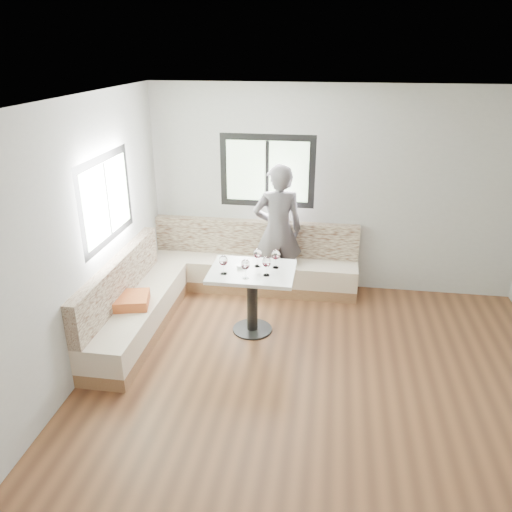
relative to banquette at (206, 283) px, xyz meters
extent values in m
cube|color=brown|center=(1.59, -1.63, -0.33)|extent=(5.00, 5.00, 0.01)
cube|color=white|center=(1.59, -1.63, 2.47)|extent=(5.00, 5.00, 0.01)
cube|color=#B7B7B2|center=(1.59, 0.87, 1.07)|extent=(5.00, 0.01, 2.80)
cube|color=#B7B7B2|center=(1.59, -4.13, 1.07)|extent=(5.00, 0.01, 2.80)
cube|color=#B7B7B2|center=(-0.91, -1.63, 1.07)|extent=(0.01, 5.00, 2.80)
cube|color=black|center=(0.69, 0.86, 1.32)|extent=(1.30, 0.02, 1.00)
cube|color=black|center=(-0.90, -0.73, 1.32)|extent=(0.02, 1.30, 1.00)
cube|color=#9B6E4B|center=(0.54, 0.60, -0.25)|extent=(2.90, 0.55, 0.16)
cube|color=beige|center=(0.54, 0.60, -0.03)|extent=(2.90, 0.55, 0.29)
cube|color=beige|center=(0.54, 0.80, 0.37)|extent=(2.90, 0.14, 0.50)
cube|color=#9B6E4B|center=(-0.63, -0.80, -0.25)|extent=(0.55, 2.25, 0.16)
cube|color=beige|center=(-0.63, -0.80, -0.03)|extent=(0.55, 2.25, 0.29)
cube|color=beige|center=(-0.84, -0.80, 0.37)|extent=(0.14, 2.25, 0.50)
cube|color=#BD3627|center=(-0.65, -0.94, 0.18)|extent=(0.49, 0.49, 0.12)
cylinder|color=black|center=(0.71, -0.54, -0.32)|extent=(0.48, 0.48, 0.02)
cylinder|color=black|center=(0.71, -0.54, 0.05)|extent=(0.13, 0.13, 0.77)
cube|color=silver|center=(0.71, -0.54, 0.46)|extent=(0.99, 0.77, 0.04)
imported|color=#534E52|center=(0.89, 0.54, 0.59)|extent=(0.76, 0.60, 1.84)
cylinder|color=white|center=(0.56, -0.49, 0.50)|extent=(0.09, 0.09, 0.04)
sphere|color=black|center=(0.57, -0.48, 0.51)|extent=(0.02, 0.02, 0.02)
sphere|color=black|center=(0.55, -0.49, 0.51)|extent=(0.02, 0.02, 0.02)
sphere|color=black|center=(0.56, -0.51, 0.51)|extent=(0.02, 0.02, 0.02)
cylinder|color=white|center=(0.40, -0.69, 0.48)|extent=(0.07, 0.07, 0.01)
cylinder|color=white|center=(0.40, -0.69, 0.54)|extent=(0.01, 0.01, 0.10)
ellipsoid|color=white|center=(0.40, -0.69, 0.65)|extent=(0.10, 0.10, 0.12)
cylinder|color=#40050E|center=(0.40, -0.69, 0.62)|extent=(0.07, 0.07, 0.03)
cylinder|color=white|center=(0.67, -0.76, 0.48)|extent=(0.07, 0.07, 0.01)
cylinder|color=white|center=(0.67, -0.76, 0.54)|extent=(0.01, 0.01, 0.10)
ellipsoid|color=white|center=(0.67, -0.76, 0.65)|extent=(0.10, 0.10, 0.12)
cylinder|color=#40050E|center=(0.67, -0.76, 0.62)|extent=(0.07, 0.07, 0.03)
cylinder|color=white|center=(0.89, -0.66, 0.48)|extent=(0.07, 0.07, 0.01)
cylinder|color=white|center=(0.89, -0.66, 0.54)|extent=(0.01, 0.01, 0.10)
ellipsoid|color=white|center=(0.89, -0.66, 0.65)|extent=(0.10, 0.10, 0.12)
cylinder|color=#40050E|center=(0.89, -0.66, 0.62)|extent=(0.07, 0.07, 0.03)
cylinder|color=white|center=(0.75, -0.42, 0.48)|extent=(0.07, 0.07, 0.01)
cylinder|color=white|center=(0.75, -0.42, 0.54)|extent=(0.01, 0.01, 0.10)
ellipsoid|color=white|center=(0.75, -0.42, 0.65)|extent=(0.10, 0.10, 0.12)
cylinder|color=#40050E|center=(0.75, -0.42, 0.62)|extent=(0.07, 0.07, 0.03)
cylinder|color=white|center=(0.97, -0.43, 0.48)|extent=(0.07, 0.07, 0.01)
cylinder|color=white|center=(0.97, -0.43, 0.54)|extent=(0.01, 0.01, 0.10)
ellipsoid|color=white|center=(0.97, -0.43, 0.65)|extent=(0.10, 0.10, 0.12)
cylinder|color=#40050E|center=(0.97, -0.43, 0.62)|extent=(0.07, 0.07, 0.03)
camera|label=1|loc=(1.56, -5.75, 2.91)|focal=35.00mm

